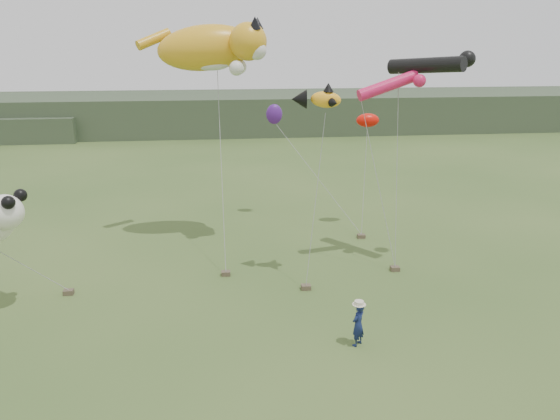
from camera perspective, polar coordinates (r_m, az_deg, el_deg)
The scene contains 8 objects.
ground at distance 20.12m, azimuth 4.23°, elevation -12.26°, with size 120.00×120.00×0.00m, color #385123.
headland at distance 62.35m, azimuth -6.25°, elevation 10.01°, with size 90.00×13.00×4.00m.
festival_attendant at distance 18.93m, azimuth 8.16°, elevation -11.75°, with size 0.57×0.37×1.56m, color #131E49.
sandbag_anchors at distance 24.51m, azimuth -0.24°, elevation -6.25°, with size 14.36×6.02×0.20m.
cat_kite at distance 26.89m, azimuth -6.77°, elevation 16.54°, with size 6.19×3.30×2.69m.
fish_kite at distance 22.16m, azimuth 3.79°, elevation 11.52°, with size 2.04×1.36×1.04m.
tube_kites at distance 24.58m, azimuth 14.45°, elevation 13.90°, with size 4.89×3.11×2.09m.
misc_kites at distance 30.03m, azimuth 4.23°, elevation 9.65°, with size 5.78×2.99×1.11m.
Camera 1 is at (-3.40, -17.13, 9.98)m, focal length 35.00 mm.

